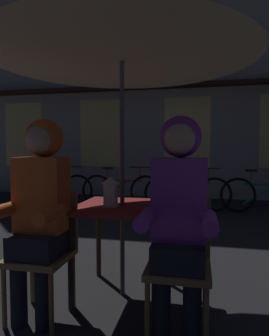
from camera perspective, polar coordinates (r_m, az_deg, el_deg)
name	(u,v)px	position (r m, az deg, el deg)	size (l,w,h in m)	color
ground_plane	(122,294)	(2.66, -2.30, -22.87)	(60.00, 60.00, 0.00)	#232326
cafe_table	(122,217)	(2.44, -2.34, -9.34)	(0.72, 0.72, 0.74)	maroon
patio_umbrella	(122,37)	(2.54, -2.42, 23.69)	(2.10, 2.10, 2.31)	#4C4C51
lantern	(111,191)	(2.34, -4.56, -4.38)	(0.11, 0.11, 0.23)	white
chair_left	(45,246)	(2.32, -16.63, -13.98)	(0.40, 0.40, 0.87)	olive
chair_right	(179,256)	(2.06, 8.51, -16.16)	(0.40, 0.40, 0.87)	olive
person_left_hooded	(40,198)	(2.19, -17.51, -5.45)	(0.45, 0.56, 1.40)	black
person_right_hooded	(179,203)	(1.91, 8.49, -6.62)	(0.45, 0.56, 1.40)	black
shopfront_building	(145,75)	(8.06, 1.96, 17.21)	(10.00, 0.93, 6.20)	#9E9389
bicycle_nearest	(55,189)	(6.65, -14.91, -3.82)	(1.68, 0.11, 0.84)	black
bicycle_second	(121,190)	(6.23, -2.53, -4.19)	(1.68, 0.20, 0.84)	black
bicycle_third	(187,193)	(5.90, 9.95, -4.68)	(1.68, 0.11, 0.84)	black
bicycle_fourth	(266,195)	(6.08, 23.80, -4.68)	(1.68, 0.12, 0.84)	black
potted_plant	(39,177)	(7.32, -17.77, -1.66)	(0.60, 0.60, 0.92)	brown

